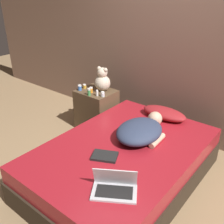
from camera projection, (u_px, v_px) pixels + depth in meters
name	position (u px, v px, depth m)	size (l,w,h in m)	color
ground_plane	(123.00, 180.00, 2.82)	(12.00, 12.00, 0.00)	#937551
wall_back	(187.00, 39.00, 3.13)	(8.00, 0.06, 2.60)	#846656
bed	(123.00, 163.00, 2.73)	(1.34, 1.96, 0.43)	#2D2319
nightstand	(97.00, 110.00, 3.73)	(0.50, 0.43, 0.57)	brown
pillow	(164.00, 113.00, 3.16)	(0.56, 0.27, 0.12)	maroon
person_lying	(141.00, 130.00, 2.74)	(0.47, 0.74, 0.18)	#2D3851
laptop	(115.00, 187.00, 2.03)	(0.40, 0.36, 0.20)	silver
teddy_bear	(102.00, 81.00, 3.55)	(0.22, 0.22, 0.33)	beige
bottle_clear	(103.00, 94.00, 3.41)	(0.05, 0.05, 0.06)	silver
bottle_orange	(91.00, 90.00, 3.52)	(0.05, 0.05, 0.08)	orange
bottle_white	(97.00, 93.00, 3.42)	(0.03, 0.03, 0.08)	white
bottle_amber	(85.00, 86.00, 3.68)	(0.05, 0.05, 0.06)	gold
bottle_blue	(80.00, 88.00, 3.60)	(0.05, 0.05, 0.08)	#3866B2
bottle_green	(89.00, 92.00, 3.43)	(0.04, 0.04, 0.10)	#3D8E4C
book	(105.00, 156.00, 2.45)	(0.29, 0.25, 0.02)	black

